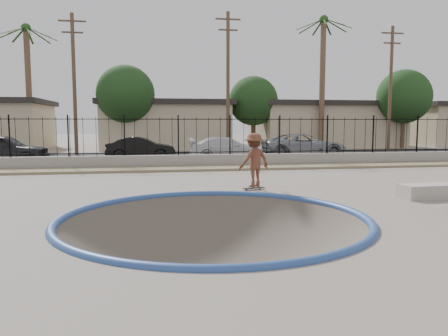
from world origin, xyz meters
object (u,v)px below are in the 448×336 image
car_c (227,148)px  concrete_ledge (428,191)px  skater (254,163)px  car_d (304,145)px  car_a (3,149)px  car_b (141,148)px  skateboard (254,188)px

car_c → concrete_ledge: bearing=-164.0°
car_c → skater: bearing=175.7°
car_d → car_a: bearing=95.5°
car_b → car_c: bearing=-96.7°
skateboard → car_c: bearing=67.4°
skateboard → car_d: 13.48m
car_a → car_d: (16.79, 1.60, -0.05)m
skater → car_a: bearing=-66.7°
skater → car_b: skater is taller
concrete_ledge → car_d: (1.57, 14.36, 0.55)m
skater → car_a: size_ratio=0.38×
skater → concrete_ledge: size_ratio=1.08×
skater → car_c: size_ratio=0.39×
car_c → car_d: 5.12m
concrete_ledge → car_a: 19.87m
skater → car_c: 10.99m
car_a → car_b: (6.96, 1.37, -0.12)m
concrete_ledge → car_b: bearing=120.3°
car_b → car_d: bearing=-85.4°
car_c → car_d: bearing=-76.4°
car_b → car_c: car_b is taller
skater → car_d: bearing=-139.5°
concrete_ledge → car_a: bearing=140.0°
concrete_ledge → car_a: (-15.22, 12.76, 0.60)m
skateboard → car_a: 14.93m
skater → car_d: 13.47m
car_d → concrete_ledge: bearing=173.8°
car_a → car_b: car_a is taller
skateboard → car_c: 11.00m
skateboard → car_b: size_ratio=0.20×
skater → car_b: bearing=-94.9°
skater → concrete_ledge: bearing=130.0°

